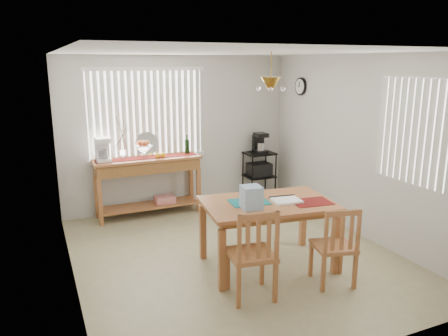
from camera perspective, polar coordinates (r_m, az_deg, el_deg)
name	(u,v)px	position (r m, az deg, el deg)	size (l,w,h in m)	color
ground	(234,255)	(5.90, 1.29, -11.27)	(4.00, 4.50, 0.01)	tan
room_shell	(234,128)	(5.43, 1.35, 5.27)	(4.20, 4.70, 2.70)	silver
sideboard	(148,172)	(7.24, -9.84, -0.54)	(1.73, 0.49, 0.97)	#AB683A
sideboard_items	(129,150)	(7.11, -12.36, 2.36)	(1.64, 0.41, 0.75)	maroon
wire_cart	(259,171)	(8.03, 4.61, -0.44)	(0.52, 0.42, 0.89)	black
cart_items	(259,143)	(7.93, 4.65, 3.23)	(0.21, 0.25, 0.37)	black
dining_table	(268,209)	(5.36, 5.73, -5.40)	(1.67, 1.18, 0.83)	#AB683A
table_items	(260,198)	(5.13, 4.78, -3.97)	(1.19, 0.70, 0.27)	#146C71
chair_left	(253,255)	(4.71, 3.75, -11.23)	(0.54, 0.54, 1.02)	#AB683A
chair_right	(335,246)	(5.14, 14.31, -9.90)	(0.53, 0.53, 0.94)	#AB683A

